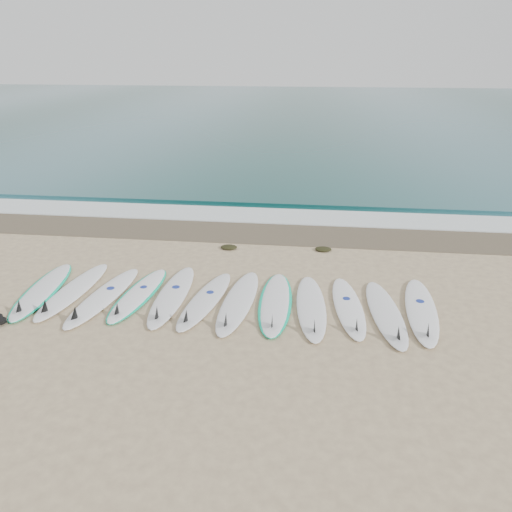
# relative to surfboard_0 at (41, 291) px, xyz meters

# --- Properties ---
(ground) EXTENTS (120.00, 120.00, 0.00)m
(ground) POSITION_rel_surfboard_0_xyz_m (3.68, -0.04, -0.05)
(ground) COLOR tan
(ocean) EXTENTS (120.00, 55.00, 0.03)m
(ocean) POSITION_rel_surfboard_0_xyz_m (3.68, 32.46, -0.03)
(ocean) COLOR #1C5054
(ocean) RESTS_ON ground
(wet_sand_band) EXTENTS (120.00, 1.80, 0.01)m
(wet_sand_band) POSITION_rel_surfboard_0_xyz_m (3.68, 4.06, -0.04)
(wet_sand_band) COLOR brown
(wet_sand_band) RESTS_ON ground
(foam_band) EXTENTS (120.00, 1.40, 0.04)m
(foam_band) POSITION_rel_surfboard_0_xyz_m (3.68, 5.46, -0.03)
(foam_band) COLOR silver
(foam_band) RESTS_ON ground
(wave_crest) EXTENTS (120.00, 1.00, 0.10)m
(wave_crest) POSITION_rel_surfboard_0_xyz_m (3.68, 6.96, 0.00)
(wave_crest) COLOR #1C5054
(wave_crest) RESTS_ON ground
(surfboard_0) EXTENTS (0.86, 2.67, 0.33)m
(surfboard_0) POSITION_rel_surfboard_0_xyz_m (0.00, 0.00, 0.00)
(surfboard_0) COLOR white
(surfboard_0) RESTS_ON ground
(surfboard_1) EXTENTS (0.75, 2.70, 0.34)m
(surfboard_1) POSITION_rel_surfboard_0_xyz_m (0.62, 0.04, 0.01)
(surfboard_1) COLOR white
(surfboard_1) RESTS_ON ground
(surfboard_2) EXTENTS (0.88, 2.73, 0.34)m
(surfboard_2) POSITION_rel_surfboard_0_xyz_m (1.32, -0.14, 0.01)
(surfboard_2) COLOR white
(surfboard_2) RESTS_ON ground
(surfboard_3) EXTENTS (0.83, 2.49, 0.31)m
(surfboard_3) POSITION_rel_surfboard_0_xyz_m (1.97, 0.07, -0.00)
(surfboard_3) COLOR white
(surfboard_3) RESTS_ON ground
(surfboard_4) EXTENTS (0.57, 2.71, 0.35)m
(surfboard_4) POSITION_rel_surfboard_0_xyz_m (2.65, 0.06, 0.01)
(surfboard_4) COLOR white
(surfboard_4) RESTS_ON ground
(surfboard_5) EXTENTS (0.92, 2.58, 0.32)m
(surfboard_5) POSITION_rel_surfboard_0_xyz_m (3.33, -0.05, 0.01)
(surfboard_5) COLOR silver
(surfboard_5) RESTS_ON ground
(surfboard_6) EXTENTS (0.76, 2.74, 0.35)m
(surfboard_6) POSITION_rel_surfboard_0_xyz_m (3.97, -0.03, 0.01)
(surfboard_6) COLOR white
(surfboard_6) RESTS_ON ground
(surfboard_7) EXTENTS (0.69, 2.64, 0.33)m
(surfboard_7) POSITION_rel_surfboard_0_xyz_m (4.69, 0.04, -0.00)
(surfboard_7) COLOR white
(surfboard_7) RESTS_ON ground
(surfboard_8) EXTENTS (0.73, 2.65, 0.34)m
(surfboard_8) POSITION_rel_surfboard_0_xyz_m (5.37, -0.07, 0.01)
(surfboard_8) COLOR white
(surfboard_8) RESTS_ON ground
(surfboard_9) EXTENTS (0.76, 2.52, 0.32)m
(surfboard_9) POSITION_rel_surfboard_0_xyz_m (6.07, 0.01, 0.01)
(surfboard_9) COLOR white
(surfboard_9) RESTS_ON ground
(surfboard_10) EXTENTS (0.79, 2.64, 0.33)m
(surfboard_10) POSITION_rel_surfboard_0_xyz_m (6.73, -0.15, 0.01)
(surfboard_10) COLOR white
(surfboard_10) RESTS_ON ground
(surfboard_11) EXTENTS (0.77, 2.72, 0.34)m
(surfboard_11) POSITION_rel_surfboard_0_xyz_m (7.39, 0.03, 0.01)
(surfboard_11) COLOR white
(surfboard_11) RESTS_ON ground
(seaweed_near) EXTENTS (0.40, 0.31, 0.08)m
(seaweed_near) POSITION_rel_surfboard_0_xyz_m (3.31, 2.82, -0.01)
(seaweed_near) COLOR black
(seaweed_near) RESTS_ON ground
(seaweed_far) EXTENTS (0.40, 0.31, 0.08)m
(seaweed_far) POSITION_rel_surfboard_0_xyz_m (5.60, 2.97, -0.01)
(seaweed_far) COLOR black
(seaweed_far) RESTS_ON ground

